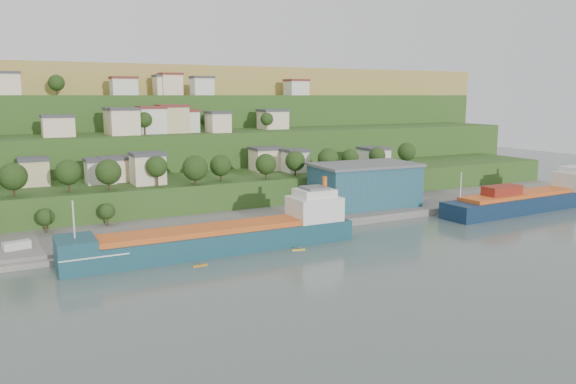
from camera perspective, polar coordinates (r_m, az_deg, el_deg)
ground at (r=127.82m, az=0.55°, el=-6.06°), size 500.00×500.00×0.00m
quay at (r=160.96m, az=2.17°, el=-2.74°), size 220.00×26.00×4.00m
pebble_beach at (r=135.20m, az=-25.43°, el=-6.14°), size 40.00×18.00×2.40m
hillside at (r=285.36m, az=-15.55°, el=2.41°), size 360.00×211.44×96.00m
cargo_ship_near at (r=128.69m, az=-6.49°, el=-4.75°), size 66.91×10.81×17.20m
cargo_ship_far at (r=188.68m, az=23.42°, el=-0.87°), size 62.57×13.28×16.88m
warehouse at (r=170.80m, az=7.78°, el=0.78°), size 31.97×20.62×12.80m
caravan at (r=135.49m, az=-25.84°, el=-5.06°), size 5.87×3.46×2.57m
dinghy at (r=130.99m, az=-20.70°, el=-5.61°), size 3.82×2.16×0.72m
kayak_orange at (r=118.61m, az=-8.92°, el=-7.33°), size 3.22×0.73×0.80m
kayak_yellow at (r=128.76m, az=1.07°, el=-5.83°), size 3.18×1.15×0.78m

